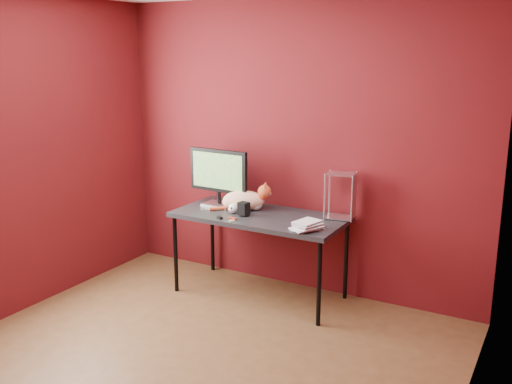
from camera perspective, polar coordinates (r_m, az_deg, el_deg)
The scene contains 11 objects.
room at distance 3.61m, azimuth -8.06°, elevation 2.87°, with size 3.52×3.52×2.61m.
desk at distance 4.99m, azimuth 0.36°, elevation -2.81°, with size 1.50×0.70×0.75m.
monitor at distance 5.20m, azimuth -3.78°, elevation 1.74°, with size 0.61×0.21×0.52m.
cat at distance 5.10m, azimuth -1.17°, elevation -0.80°, with size 0.50×0.35×0.26m.
skull_mug at distance 5.00m, azimuth -2.32°, elevation -1.65°, with size 0.09×0.09×0.09m.
speaker at distance 4.92m, azimuth -1.23°, elevation -1.76°, with size 0.10×0.10×0.12m.
book_stack at distance 4.51m, azimuth 4.65°, elevation 1.60°, with size 0.25×0.26×0.85m.
wire_rack at distance 4.86m, azimuth 8.43°, elevation -0.36°, with size 0.26×0.22×0.40m.
pocket_knife at distance 4.83m, azimuth -2.36°, elevation -2.66°, with size 0.08×0.02×0.02m, color maroon.
black_gadget at distance 4.84m, azimuth -3.67°, elevation -2.58°, with size 0.05×0.03×0.02m, color black.
washer at distance 4.78m, azimuth -2.45°, elevation -2.88°, with size 0.05×0.05×0.00m, color #BBBBC0.
Camera 1 is at (2.16, -2.82, 2.11)m, focal length 40.00 mm.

